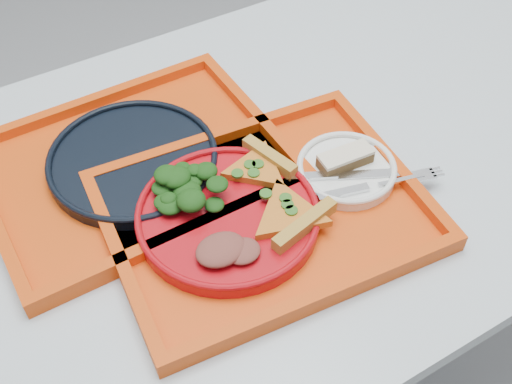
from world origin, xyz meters
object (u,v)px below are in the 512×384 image
navy_plate (133,162)px  tray_main (264,214)px  tray_far (134,168)px  dessert_bar (345,159)px  dinner_plate (228,218)px

navy_plate → tray_main: bearing=-55.6°
tray_far → dessert_bar: bearing=-32.9°
navy_plate → tray_far: bearing=0.0°
dinner_plate → dessert_bar: dessert_bar is taller
tray_far → navy_plate: bearing=0.0°
navy_plate → dessert_bar: dessert_bar is taller
tray_far → dinner_plate: (0.07, -0.17, 0.02)m
dinner_plate → dessert_bar: 0.20m
dinner_plate → navy_plate: 0.19m
dinner_plate → dessert_bar: bearing=-0.4°
navy_plate → dessert_bar: size_ratio=3.04×
tray_main → dessert_bar: (0.15, 0.01, 0.03)m
dinner_plate → dessert_bar: size_ratio=3.04×
tray_far → dessert_bar: dessert_bar is taller
tray_far → dessert_bar: (0.27, -0.17, 0.03)m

